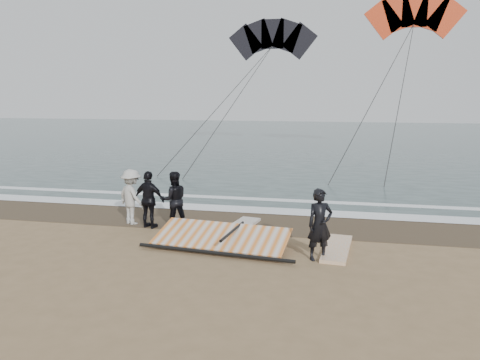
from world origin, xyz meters
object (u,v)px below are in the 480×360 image
Objects in this scene: man_main at (320,225)px; board_white at (337,248)px; sail_rig at (220,238)px; board_cream at (238,228)px.

man_main reaches higher than board_white.
board_white is (0.43, 0.80, -0.83)m from man_main.
sail_rig is at bearing 139.88° from man_main.
man_main reaches higher than sail_rig.
board_cream is at bearing 84.01° from sail_rig.
board_white is 0.54× the size of sail_rig.
sail_rig is (-3.05, -0.24, 0.15)m from board_white.
man_main is at bearing -30.28° from board_cream.
man_main is 0.79× the size of board_white.
board_white is at bearing 33.67° from man_main.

